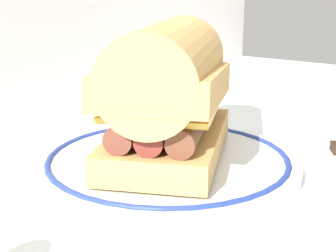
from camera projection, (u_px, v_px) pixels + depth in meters
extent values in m
plane|color=silver|center=(168.00, 178.00, 0.48)|extent=(1.50, 1.50, 0.00)
cylinder|color=white|center=(168.00, 164.00, 0.50)|extent=(0.26, 0.26, 0.01)
torus|color=navy|center=(168.00, 158.00, 0.50)|extent=(0.24, 0.24, 0.01)
cube|color=tan|center=(168.00, 143.00, 0.49)|extent=(0.21, 0.17, 0.03)
cylinder|color=brown|center=(195.00, 119.00, 0.48)|extent=(0.16, 0.09, 0.02)
cylinder|color=maroon|center=(168.00, 118.00, 0.49)|extent=(0.16, 0.09, 0.02)
cylinder|color=brown|center=(142.00, 116.00, 0.49)|extent=(0.16, 0.09, 0.02)
cube|color=#EFC64C|center=(168.00, 102.00, 0.48)|extent=(0.18, 0.15, 0.01)
cube|color=tan|center=(168.00, 84.00, 0.48)|extent=(0.21, 0.17, 0.04)
cylinder|color=tan|center=(168.00, 69.00, 0.47)|extent=(0.20, 0.15, 0.09)
cube|color=silver|center=(285.00, 150.00, 0.55)|extent=(0.06, 0.09, 0.01)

